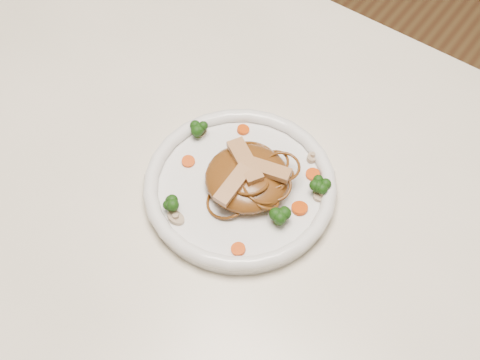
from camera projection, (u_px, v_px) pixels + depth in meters
The scene contains 19 objects.
table at pixel (240, 226), 1.01m from camera, with size 1.20×0.80×0.75m.
plate at pixel (240, 189), 0.92m from camera, with size 0.26×0.26×0.02m, color white.
noodle_mound at pixel (247, 178), 0.90m from camera, with size 0.11×0.11×0.04m, color brown.
chicken_a at pixel (267, 169), 0.89m from camera, with size 0.06×0.02×0.01m, color tan.
chicken_b at pixel (245, 161), 0.89m from camera, with size 0.07×0.02×0.01m, color tan.
chicken_c at pixel (233, 185), 0.87m from camera, with size 0.06×0.02×0.01m, color tan.
broccoli_0 at pixel (319, 186), 0.90m from camera, with size 0.02×0.02×0.03m, color #19430D, non-canonical shape.
broccoli_1 at pixel (198, 128), 0.95m from camera, with size 0.02×0.02×0.03m, color #19430D, non-canonical shape.
broccoli_2 at pixel (172, 203), 0.88m from camera, with size 0.02×0.02×0.03m, color #19430D, non-canonical shape.
broccoli_3 at pixel (280, 214), 0.87m from camera, with size 0.03×0.03×0.03m, color #19430D, non-canonical shape.
carrot_0 at pixel (313, 174), 0.92m from camera, with size 0.02×0.02×0.01m, color #E63C08.
carrot_1 at pixel (188, 161), 0.93m from camera, with size 0.02×0.02×0.01m, color #E63C08.
carrot_2 at pixel (300, 208), 0.89m from camera, with size 0.02×0.02×0.01m, color #E63C08.
carrot_3 at pixel (243, 130), 0.97m from camera, with size 0.02×0.02×0.01m, color #E63C08.
carrot_4 at pixel (238, 249), 0.86m from camera, with size 0.02×0.02×0.01m, color #E63C08.
mushroom_0 at pixel (176, 218), 0.88m from camera, with size 0.02×0.02×0.01m, color beige.
mushroom_1 at pixel (322, 196), 0.90m from camera, with size 0.03×0.03×0.01m, color beige.
mushroom_2 at pixel (201, 129), 0.97m from camera, with size 0.03×0.03×0.01m, color beige.
mushroom_3 at pixel (313, 157), 0.94m from camera, with size 0.02×0.02×0.01m, color beige.
Camera 1 is at (0.31, -0.42, 1.52)m, focal length 51.21 mm.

